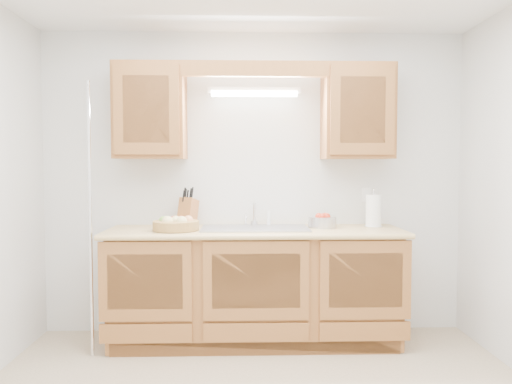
{
  "coord_description": "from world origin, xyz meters",
  "views": [
    {
      "loc": [
        -0.1,
        -2.69,
        1.39
      ],
      "look_at": [
        -0.0,
        0.85,
        1.21
      ],
      "focal_mm": 35.0,
      "sensor_mm": 36.0,
      "label": 1
    }
  ],
  "objects_px": {
    "fruit_basket": "(176,224)",
    "paper_towel": "(373,211)",
    "knife_block": "(188,212)",
    "apple_bowl": "(322,221)"
  },
  "relations": [
    {
      "from": "fruit_basket",
      "to": "paper_towel",
      "type": "xyz_separation_m",
      "value": [
        1.56,
        0.15,
        0.08
      ]
    },
    {
      "from": "knife_block",
      "to": "apple_bowl",
      "type": "xyz_separation_m",
      "value": [
        1.08,
        -0.08,
        -0.07
      ]
    },
    {
      "from": "fruit_basket",
      "to": "paper_towel",
      "type": "distance_m",
      "value": 1.57
    },
    {
      "from": "paper_towel",
      "to": "apple_bowl",
      "type": "height_order",
      "value": "paper_towel"
    },
    {
      "from": "knife_block",
      "to": "paper_towel",
      "type": "height_order",
      "value": "knife_block"
    },
    {
      "from": "paper_towel",
      "to": "apple_bowl",
      "type": "bearing_deg",
      "value": -178.99
    },
    {
      "from": "knife_block",
      "to": "paper_towel",
      "type": "distance_m",
      "value": 1.5
    },
    {
      "from": "paper_towel",
      "to": "apple_bowl",
      "type": "relative_size",
      "value": 1.09
    },
    {
      "from": "fruit_basket",
      "to": "knife_block",
      "type": "bearing_deg",
      "value": 73.43
    },
    {
      "from": "apple_bowl",
      "to": "knife_block",
      "type": "bearing_deg",
      "value": 175.74
    }
  ]
}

